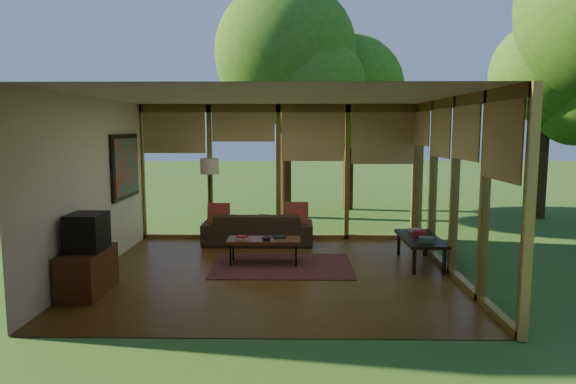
{
  "coord_description": "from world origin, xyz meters",
  "views": [
    {
      "loc": [
        0.36,
        -7.74,
        2.23
      ],
      "look_at": [
        0.22,
        0.7,
        1.18
      ],
      "focal_mm": 32.0,
      "sensor_mm": 36.0,
      "label": 1
    }
  ],
  "objects_px": {
    "coffee_table": "(264,241)",
    "sofa": "(258,228)",
    "side_console": "(420,240)",
    "floor_lamp": "(210,171)",
    "media_cabinet": "(87,272)",
    "television": "(87,232)"
  },
  "relations": [
    {
      "from": "sofa",
      "to": "side_console",
      "type": "relative_size",
      "value": 1.5
    },
    {
      "from": "television",
      "to": "side_console",
      "type": "distance_m",
      "value": 5.12
    },
    {
      "from": "media_cabinet",
      "to": "television",
      "type": "relative_size",
      "value": 1.82
    },
    {
      "from": "media_cabinet",
      "to": "floor_lamp",
      "type": "height_order",
      "value": "floor_lamp"
    },
    {
      "from": "floor_lamp",
      "to": "media_cabinet",
      "type": "bearing_deg",
      "value": -109.8
    },
    {
      "from": "television",
      "to": "floor_lamp",
      "type": "height_order",
      "value": "floor_lamp"
    },
    {
      "from": "television",
      "to": "coffee_table",
      "type": "relative_size",
      "value": 0.46
    },
    {
      "from": "floor_lamp",
      "to": "side_console",
      "type": "height_order",
      "value": "floor_lamp"
    },
    {
      "from": "media_cabinet",
      "to": "coffee_table",
      "type": "distance_m",
      "value": 2.77
    },
    {
      "from": "sofa",
      "to": "coffee_table",
      "type": "xyz_separation_m",
      "value": [
        0.21,
        -1.48,
        0.08
      ]
    },
    {
      "from": "sofa",
      "to": "media_cabinet",
      "type": "xyz_separation_m",
      "value": [
        -2.09,
        -3.03,
        -0.01
      ]
    },
    {
      "from": "coffee_table",
      "to": "television",
      "type": "bearing_deg",
      "value": -145.84
    },
    {
      "from": "floor_lamp",
      "to": "coffee_table",
      "type": "xyz_separation_m",
      "value": [
        1.15,
        -1.63,
        -1.01
      ]
    },
    {
      "from": "sofa",
      "to": "side_console",
      "type": "xyz_separation_m",
      "value": [
        2.78,
        -1.44,
        0.1
      ]
    },
    {
      "from": "coffee_table",
      "to": "sofa",
      "type": "bearing_deg",
      "value": 97.95
    },
    {
      "from": "sofa",
      "to": "side_console",
      "type": "height_order",
      "value": "sofa"
    },
    {
      "from": "side_console",
      "to": "media_cabinet",
      "type": "bearing_deg",
      "value": -162.01
    },
    {
      "from": "side_console",
      "to": "floor_lamp",
      "type": "bearing_deg",
      "value": 156.79
    },
    {
      "from": "coffee_table",
      "to": "floor_lamp",
      "type": "bearing_deg",
      "value": 125.21
    },
    {
      "from": "television",
      "to": "sofa",
      "type": "bearing_deg",
      "value": 55.62
    },
    {
      "from": "media_cabinet",
      "to": "television",
      "type": "height_order",
      "value": "television"
    },
    {
      "from": "sofa",
      "to": "side_console",
      "type": "bearing_deg",
      "value": 152.69
    }
  ]
}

